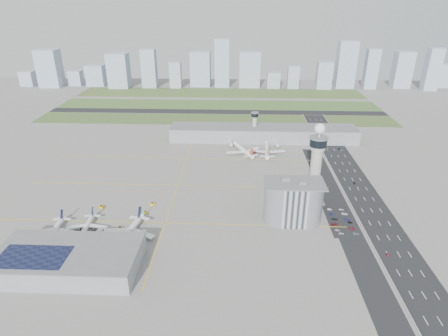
{
  "coord_description": "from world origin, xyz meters",
  "views": [
    {
      "loc": [
        11.95,
        -257.67,
        148.26
      ],
      "look_at": [
        0.0,
        35.0,
        15.0
      ],
      "focal_mm": 30.0,
      "sensor_mm": 36.0,
      "label": 1
    }
  ],
  "objects_px": {
    "admin_building": "(293,202)",
    "airplane_near_a": "(52,229)",
    "jet_bridge_near_2": "(136,245)",
    "tug_4": "(247,153)",
    "airplane_near_b": "(86,225)",
    "car_hw_2": "(339,149)",
    "jet_bridge_near_1": "(90,244)",
    "jet_bridge_far_1": "(275,143)",
    "jet_bridge_near_0": "(45,243)",
    "car_lot_10": "(344,214)",
    "car_lot_6": "(356,234)",
    "airplane_far_a": "(243,147)",
    "car_hw_1": "(354,183)",
    "car_lot_5": "(330,209)",
    "tug_5": "(270,150)",
    "car_lot_4": "(331,214)",
    "car_lot_3": "(335,219)",
    "tug_3": "(152,204)",
    "control_tower": "(316,160)",
    "car_lot_0": "(341,233)",
    "airplane_far_b": "(267,148)",
    "car_lot_2": "(334,224)",
    "car_lot_11": "(341,210)",
    "car_lot_8": "(350,222)",
    "jet_bridge_far_0": "(229,142)",
    "car_hw_4": "(317,131)",
    "car_lot_9": "(347,220)",
    "tug_1": "(145,212)",
    "tug_2": "(120,228)",
    "car_lot_1": "(337,230)",
    "car_lot_7": "(352,228)",
    "airplane_near_c": "(128,229)"
  },
  "relations": [
    {
      "from": "car_lot_4",
      "to": "car_lot_5",
      "type": "xyz_separation_m",
      "value": [
        0.56,
        7.18,
        -0.06
      ]
    },
    {
      "from": "car_lot_1",
      "to": "jet_bridge_far_1",
      "type": "bearing_deg",
      "value": 9.01
    },
    {
      "from": "airplane_near_b",
      "to": "car_lot_0",
      "type": "height_order",
      "value": "airplane_near_b"
    },
    {
      "from": "jet_bridge_far_0",
      "to": "car_hw_4",
      "type": "relative_size",
      "value": 3.77
    },
    {
      "from": "car_hw_1",
      "to": "car_lot_9",
      "type": "bearing_deg",
      "value": -108.8
    },
    {
      "from": "jet_bridge_near_0",
      "to": "tug_5",
      "type": "distance_m",
      "value": 237.15
    },
    {
      "from": "car_lot_9",
      "to": "airplane_far_b",
      "type": "bearing_deg",
      "value": 27.8
    },
    {
      "from": "airplane_far_a",
      "to": "tug_5",
      "type": "xyz_separation_m",
      "value": [
        28.92,
        7.87,
        -5.4
      ]
    },
    {
      "from": "car_lot_2",
      "to": "car_lot_1",
      "type": "bearing_deg",
      "value": 173.83
    },
    {
      "from": "car_lot_6",
      "to": "car_lot_3",
      "type": "bearing_deg",
      "value": 32.3
    },
    {
      "from": "car_lot_6",
      "to": "car_hw_2",
      "type": "distance_m",
      "value": 162.54
    },
    {
      "from": "airplane_far_a",
      "to": "car_hw_1",
      "type": "xyz_separation_m",
      "value": [
        97.14,
        -67.76,
        -5.77
      ]
    },
    {
      "from": "jet_bridge_near_2",
      "to": "car_lot_3",
      "type": "bearing_deg",
      "value": -63.53
    },
    {
      "from": "airplane_near_b",
      "to": "car_hw_2",
      "type": "bearing_deg",
      "value": 123.88
    },
    {
      "from": "airplane_far_b",
      "to": "car_lot_1",
      "type": "height_order",
      "value": "airplane_far_b"
    },
    {
      "from": "car_lot_4",
      "to": "car_hw_4",
      "type": "relative_size",
      "value": 0.95
    },
    {
      "from": "tug_2",
      "to": "car_lot_1",
      "type": "relative_size",
      "value": 1.04
    },
    {
      "from": "car_lot_6",
      "to": "car_lot_11",
      "type": "distance_m",
      "value": 32.02
    },
    {
      "from": "airplane_far_a",
      "to": "car_hw_2",
      "type": "xyz_separation_m",
      "value": [
        103.77,
        14.48,
        -5.75
      ]
    },
    {
      "from": "admin_building",
      "to": "car_lot_6",
      "type": "relative_size",
      "value": 9.58
    },
    {
      "from": "tug_4",
      "to": "car_hw_2",
      "type": "bearing_deg",
      "value": 49.38
    },
    {
      "from": "jet_bridge_near_1",
      "to": "tug_1",
      "type": "relative_size",
      "value": 4.66
    },
    {
      "from": "jet_bridge_near_1",
      "to": "jet_bridge_far_1",
      "type": "bearing_deg",
      "value": -24.97
    },
    {
      "from": "car_lot_2",
      "to": "car_lot_11",
      "type": "distance_m",
      "value": 22.93
    },
    {
      "from": "airplane_near_a",
      "to": "car_lot_0",
      "type": "distance_m",
      "value": 197.64
    },
    {
      "from": "airplane_near_c",
      "to": "tug_2",
      "type": "bearing_deg",
      "value": -126.28
    },
    {
      "from": "airplane_near_c",
      "to": "car_lot_0",
      "type": "distance_m",
      "value": 145.64
    },
    {
      "from": "jet_bridge_near_2",
      "to": "tug_4",
      "type": "distance_m",
      "value": 180.49
    },
    {
      "from": "jet_bridge_near_1",
      "to": "car_lot_8",
      "type": "distance_m",
      "value": 180.48
    },
    {
      "from": "car_lot_1",
      "to": "car_lot_6",
      "type": "bearing_deg",
      "value": -109.39
    },
    {
      "from": "jet_bridge_near_0",
      "to": "car_hw_1",
      "type": "distance_m",
      "value": 248.37
    },
    {
      "from": "car_lot_1",
      "to": "car_lot_5",
      "type": "xyz_separation_m",
      "value": [
        0.64,
        28.36,
        -0.0
      ]
    },
    {
      "from": "airplane_near_b",
      "to": "car_hw_1",
      "type": "distance_m",
      "value": 222.56
    },
    {
      "from": "tug_5",
      "to": "car_lot_4",
      "type": "height_order",
      "value": "tug_5"
    },
    {
      "from": "airplane_far_b",
      "to": "jet_bridge_far_1",
      "type": "distance_m",
      "value": 26.43
    },
    {
      "from": "car_lot_7",
      "to": "airplane_far_b",
      "type": "bearing_deg",
      "value": 17.15
    },
    {
      "from": "jet_bridge_far_1",
      "to": "car_lot_10",
      "type": "height_order",
      "value": "jet_bridge_far_1"
    },
    {
      "from": "tug_3",
      "to": "car_lot_5",
      "type": "bearing_deg",
      "value": -94.52
    },
    {
      "from": "car_lot_5",
      "to": "jet_bridge_near_2",
      "type": "bearing_deg",
      "value": 118.96
    },
    {
      "from": "car_lot_9",
      "to": "car_lot_11",
      "type": "relative_size",
      "value": 0.87
    },
    {
      "from": "tug_3",
      "to": "control_tower",
      "type": "bearing_deg",
      "value": -88.06
    },
    {
      "from": "admin_building",
      "to": "airplane_near_a",
      "type": "height_order",
      "value": "admin_building"
    },
    {
      "from": "airplane_near_b",
      "to": "car_lot_9",
      "type": "distance_m",
      "value": 186.65
    },
    {
      "from": "jet_bridge_near_0",
      "to": "car_lot_10",
      "type": "height_order",
      "value": "jet_bridge_near_0"
    },
    {
      "from": "car_lot_0",
      "to": "car_lot_4",
      "type": "distance_m",
      "value": 25.24
    },
    {
      "from": "airplane_far_b",
      "to": "car_lot_8",
      "type": "distance_m",
      "value": 142.13
    },
    {
      "from": "car_lot_6",
      "to": "car_lot_8",
      "type": "xyz_separation_m",
      "value": [
        -0.45,
        14.2,
        -0.05
      ]
    },
    {
      "from": "jet_bridge_near_2",
      "to": "car_lot_5",
      "type": "height_order",
      "value": "jet_bridge_near_2"
    },
    {
      "from": "car_lot_8",
      "to": "tug_5",
      "type": "bearing_deg",
      "value": 28.24
    },
    {
      "from": "car_lot_6",
      "to": "car_lot_9",
      "type": "distance_m",
      "value": 17.74
    }
  ]
}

